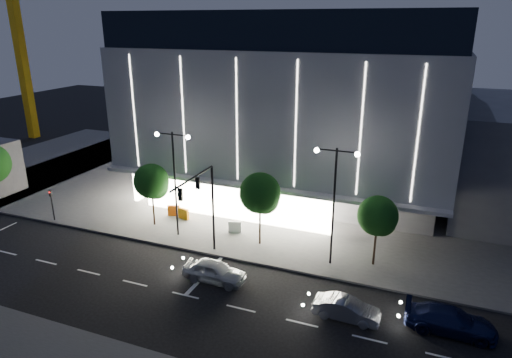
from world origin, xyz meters
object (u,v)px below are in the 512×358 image
Objects in this scene: street_lamp_east at (335,190)px; tree_right at (378,218)px; tree_left at (152,183)px; car_second at (347,309)px; traffic_mast at (203,198)px; tree_mid at (260,195)px; barrier_d at (235,227)px; ped_signal_far at (52,202)px; street_lamp_west at (174,169)px; car_lead at (214,271)px; barrier_c at (184,214)px; barrier_a at (174,211)px; car_third at (450,321)px.

tree_right is at bearing 18.63° from street_lamp_east.
car_second is at bearing -21.09° from tree_left.
traffic_mast reaches higher than tree_mid.
barrier_d is at bearing 9.07° from tree_left.
car_second reaches higher than barrier_d.
tree_left is at bearing 15.61° from ped_signal_far.
street_lamp_west is at bearing -18.94° from tree_left.
traffic_mast is at bearing -4.15° from ped_signal_far.
barrier_c is at bearing 41.86° from car_lead.
barrier_a is at bearing 76.46° from tree_left.
street_lamp_west reaches higher than tree_mid.
car_lead is 0.87× the size of car_third.
street_lamp_east is 15.46m from barrier_c.
tree_left is (9.03, 2.52, 2.15)m from ped_signal_far.
barrier_d is (0.26, 4.84, -4.38)m from traffic_mast.
tree_mid is (7.03, 1.02, -1.62)m from street_lamp_west.
tree_mid is 5.59× the size of barrier_a.
street_lamp_west reaches higher than ped_signal_far.
tree_mid is at bearing 0.00° from tree_left.
car_lead reaches higher than car_third.
barrier_d is at bearing 66.24° from car_third.
tree_mid is at bearing 50.91° from car_second.
car_third is at bearing -7.95° from traffic_mast.
barrier_c is (-22.42, 8.07, -0.09)m from car_third.
ped_signal_far is (-25.00, -1.50, -4.07)m from street_lamp_east.
barrier_a is at bearing 137.06° from traffic_mast.
ped_signal_far is 0.67× the size of car_lead.
car_third is (24.18, -6.08, -3.29)m from tree_left.
street_lamp_west is 17.34m from car_second.
barrier_c is at bearing 151.81° from barrier_d.
street_lamp_east is at bearing -53.05° from car_lead.
street_lamp_west is 1.00× the size of street_lamp_east.
traffic_mast is at bearing -34.85° from barrier_c.
tree_left is at bearing -124.92° from barrier_a.
tree_mid is (19.03, 2.52, 2.45)m from ped_signal_far.
traffic_mast is 6.43× the size of barrier_d.
car_lead reaches higher than barrier_d.
street_lamp_west is 6.22m from barrier_c.
street_lamp_east is 1.46× the size of tree_mid.
tree_left is at bearing 180.00° from tree_right.
street_lamp_west is 2.02× the size of car_lead.
tree_mid is 1.20× the size of car_third.
traffic_mast is 1.15× the size of tree_mid.
ped_signal_far is 19.35m from tree_mid.
street_lamp_west is 1.63× the size of tree_right.
car_third is at bearing -42.71° from barrier_d.
car_third is 4.65× the size of barrier_a.
street_lamp_east reaches higher than car_second.
barrier_c is (-5.21, 5.67, -4.38)m from traffic_mast.
tree_right is at bearing 3.64° from street_lamp_west.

